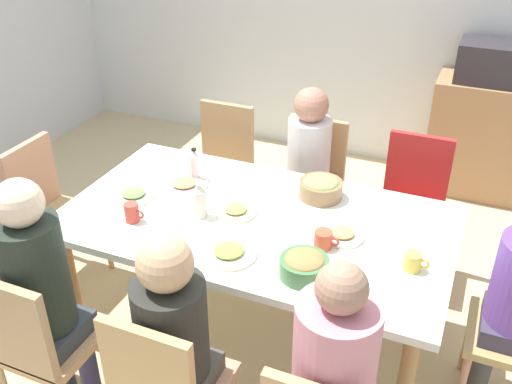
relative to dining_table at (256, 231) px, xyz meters
name	(u,v)px	position (x,y,z in m)	size (l,w,h in m)	color
ground_plane	(256,332)	(0.00, 0.00, -0.69)	(6.61, 6.61, 0.00)	#CBB689
wall_back	(378,5)	(0.00, 2.47, 0.61)	(5.75, 0.12, 2.60)	silver
dining_table	(256,231)	(0.00, 0.00, 0.00)	(1.92, 1.06, 0.76)	white
chair_0	(50,206)	(-1.34, 0.00, -0.17)	(0.40, 0.40, 0.90)	tan
chair_1	(311,180)	(0.00, 0.91, -0.17)	(0.40, 0.40, 0.90)	tan
person_1	(308,161)	(0.00, 0.82, 0.01)	(0.30, 0.30, 1.16)	#534F41
chair_2	(37,341)	(-0.64, -0.91, -0.17)	(0.40, 0.40, 0.90)	tan
person_2	(41,287)	(-0.64, -0.82, 0.06)	(0.30, 0.30, 1.26)	#2F334A
chair_3	(411,200)	(0.64, 0.91, -0.17)	(0.40, 0.40, 0.90)	#B1271B
chair_4	(222,162)	(-0.64, 0.91, -0.17)	(0.40, 0.40, 0.90)	tan
person_5	(333,381)	(0.64, -0.82, 0.05)	(0.30, 0.30, 1.25)	#333249
person_7	(174,336)	(0.00, -0.82, 0.02)	(0.30, 0.30, 1.17)	#474846
plate_0	(184,185)	(-0.48, 0.14, 0.09)	(0.25, 0.25, 0.04)	silver
plate_1	(236,211)	(-0.11, 0.00, 0.09)	(0.21, 0.21, 0.04)	#E7E9C7
plate_2	(343,235)	(0.44, 0.01, 0.09)	(0.20, 0.20, 0.04)	silver
plate_3	(134,195)	(-0.67, -0.07, 0.09)	(0.22, 0.22, 0.04)	silver
plate_4	(229,253)	(0.01, -0.33, 0.09)	(0.25, 0.25, 0.04)	white
bowl_0	(304,266)	(0.37, -0.34, 0.13)	(0.21, 0.21, 0.11)	#437645
bowl_1	(321,188)	(0.23, 0.32, 0.13)	(0.23, 0.23, 0.11)	#926B48
cup_0	(132,213)	(-0.55, -0.26, 0.13)	(0.11, 0.07, 0.10)	#CF453A
cup_1	(350,301)	(0.60, -0.46, 0.11)	(0.12, 0.09, 0.07)	#E9BE4A
cup_2	(413,262)	(0.79, -0.11, 0.12)	(0.11, 0.08, 0.08)	gold
cup_3	(324,240)	(0.38, -0.11, 0.12)	(0.12, 0.08, 0.08)	#D44F34
bottle_0	(195,165)	(-0.47, 0.24, 0.16)	(0.05, 0.05, 0.18)	silver
bottle_1	(200,201)	(-0.26, -0.09, 0.16)	(0.07, 0.07, 0.18)	silver
side_cabinet	(477,137)	(0.93, 2.17, -0.24)	(0.70, 0.44, 0.90)	#AA7C51
microwave	(493,62)	(0.93, 2.17, 0.35)	(0.48, 0.36, 0.28)	#2F2C31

